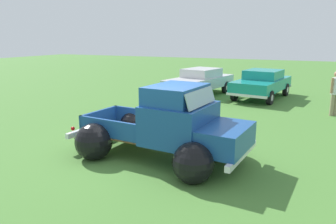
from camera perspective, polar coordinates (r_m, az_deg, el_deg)
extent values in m
plane|color=#477A33|center=(8.51, -1.86, -7.85)|extent=(80.00, 80.00, 0.00)
cylinder|color=black|center=(8.54, 9.59, -5.27)|extent=(0.78, 0.28, 0.76)
cylinder|color=silver|center=(8.54, 9.59, -5.27)|extent=(0.36, 0.26, 0.34)
cylinder|color=black|center=(7.02, 4.58, -9.23)|extent=(0.78, 0.28, 0.76)
cylinder|color=silver|center=(7.02, 4.58, -9.23)|extent=(0.36, 0.26, 0.34)
cylinder|color=black|center=(9.80, -5.96, -2.75)|extent=(0.78, 0.28, 0.76)
cylinder|color=silver|center=(9.80, -5.96, -2.75)|extent=(0.36, 0.26, 0.34)
cylinder|color=black|center=(8.51, -12.81, -5.48)|extent=(0.78, 0.28, 0.76)
cylinder|color=silver|center=(8.51, -12.81, -5.48)|extent=(0.36, 0.26, 0.34)
sphere|color=black|center=(9.82, -5.80, -2.34)|extent=(1.04, 1.04, 0.96)
sphere|color=black|center=(8.46, -13.06, -5.18)|extent=(1.04, 1.04, 0.96)
cube|color=olive|center=(8.85, -7.15, -3.43)|extent=(2.17, 1.71, 0.04)
cube|color=#19478C|center=(9.36, -4.52, -0.99)|extent=(2.05, 0.26, 0.50)
cube|color=#19478C|center=(8.24, -10.23, -3.13)|extent=(2.05, 0.26, 0.50)
cube|color=#19478C|center=(8.25, -1.70, -2.89)|extent=(0.21, 1.54, 0.50)
cube|color=#19478C|center=(9.40, -12.01, -1.19)|extent=(0.21, 1.54, 0.50)
cube|color=#19478C|center=(7.90, 2.11, -1.93)|extent=(1.59, 1.82, 0.95)
cube|color=#19478C|center=(7.80, 1.50, 3.14)|extent=(1.28, 1.63, 0.45)
cube|color=#8CADB7|center=(7.52, 5.83, 2.55)|extent=(0.27, 1.47, 0.38)
cube|color=#19478C|center=(7.55, 9.19, -4.40)|extent=(1.38, 1.72, 0.55)
sphere|color=black|center=(8.55, 9.67, -4.96)|extent=(1.00, 1.00, 0.92)
sphere|color=black|center=(6.98, 4.48, -9.01)|extent=(1.00, 1.00, 0.92)
cube|color=silver|center=(9.68, -13.28, -2.74)|extent=(0.29, 1.98, 0.14)
cube|color=silver|center=(7.50, 12.99, -7.40)|extent=(0.29, 1.98, 0.14)
sphere|color=red|center=(10.18, -10.16, -0.77)|extent=(0.12, 0.12, 0.11)
sphere|color=red|center=(9.06, -16.54, -2.83)|extent=(0.12, 0.12, 0.11)
cylinder|color=black|center=(15.67, 5.40, 3.06)|extent=(0.33, 0.69, 0.66)
cylinder|color=silver|center=(15.67, 5.40, 3.06)|extent=(0.27, 0.33, 0.30)
cylinder|color=black|center=(16.56, 0.52, 3.66)|extent=(0.33, 0.69, 0.66)
cylinder|color=silver|center=(16.56, 0.52, 3.66)|extent=(0.27, 0.33, 0.30)
cylinder|color=black|center=(18.25, 10.22, 4.33)|extent=(0.33, 0.69, 0.66)
cylinder|color=silver|center=(18.25, 10.22, 4.33)|extent=(0.27, 0.33, 0.30)
cylinder|color=black|center=(19.02, 5.77, 4.82)|extent=(0.33, 0.69, 0.66)
cylinder|color=silver|center=(19.02, 5.77, 4.82)|extent=(0.27, 0.33, 0.30)
cube|color=silver|center=(17.29, 5.63, 5.26)|extent=(2.65, 4.89, 0.55)
cube|color=silver|center=(17.38, 5.98, 6.95)|extent=(1.88, 2.21, 0.45)
cube|color=silver|center=(19.30, 9.09, 5.20)|extent=(1.81, 0.46, 0.12)
cube|color=silver|center=(15.43, 1.27, 3.42)|extent=(1.81, 0.46, 0.12)
cylinder|color=black|center=(15.60, 17.66, 2.46)|extent=(0.30, 0.68, 0.66)
cylinder|color=silver|center=(15.60, 17.66, 2.46)|extent=(0.26, 0.33, 0.30)
cylinder|color=black|center=(16.16, 11.73, 3.15)|extent=(0.30, 0.68, 0.66)
cylinder|color=silver|center=(16.16, 11.73, 3.15)|extent=(0.26, 0.33, 0.30)
cylinder|color=black|center=(18.31, 20.18, 3.76)|extent=(0.30, 0.68, 0.66)
cylinder|color=silver|center=(18.31, 20.18, 3.76)|extent=(0.26, 0.33, 0.30)
cylinder|color=black|center=(18.78, 15.02, 4.34)|extent=(0.30, 0.68, 0.66)
cylinder|color=silver|center=(18.78, 15.02, 4.34)|extent=(0.26, 0.33, 0.30)
cube|color=teal|center=(17.13, 16.30, 4.72)|extent=(2.53, 4.66, 0.55)
cube|color=teal|center=(17.24, 16.58, 6.43)|extent=(1.89, 2.09, 0.45)
cube|color=silver|center=(19.23, 18.24, 4.69)|extent=(1.92, 0.40, 0.12)
cube|color=silver|center=(15.13, 13.71, 2.85)|extent=(1.92, 0.40, 0.12)
cylinder|color=gray|center=(14.41, 27.55, 1.15)|extent=(0.21, 0.21, 0.86)
cylinder|color=gray|center=(14.28, 27.12, 1.09)|extent=(0.21, 0.21, 0.86)
cylinder|color=silver|center=(14.23, 27.65, 4.08)|extent=(0.48, 0.48, 0.64)
cylinder|color=#A87A56|center=(14.05, 27.10, 4.18)|extent=(0.13, 0.13, 0.61)
cube|color=black|center=(10.34, -14.91, -4.39)|extent=(0.36, 0.36, 0.03)
cone|color=orange|center=(10.25, -15.02, -2.71)|extent=(0.28, 0.28, 0.60)
cylinder|color=white|center=(10.23, -15.04, -2.22)|extent=(0.17, 0.17, 0.08)
cube|color=black|center=(10.88, 4.29, -3.10)|extent=(0.36, 0.36, 0.03)
cone|color=orange|center=(10.80, 4.32, -1.49)|extent=(0.28, 0.28, 0.60)
cylinder|color=white|center=(10.78, 4.33, -1.03)|extent=(0.17, 0.17, 0.08)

